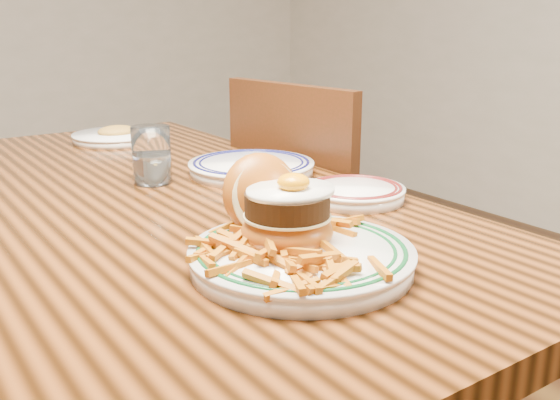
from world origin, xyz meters
TOP-DOWN VIEW (x-y plane):
  - table at (0.00, 0.00)m, footprint 0.85×1.60m
  - chair_right at (0.55, 0.13)m, footprint 0.49×0.49m
  - main_plate at (0.03, -0.46)m, footprint 0.31×0.33m
  - side_plate at (0.31, -0.26)m, footprint 0.19×0.20m
  - rear_plate at (0.26, 0.03)m, footprint 0.28×0.28m
  - water_glass at (0.05, 0.08)m, footprint 0.08×0.08m
  - far_plate at (0.15, 0.57)m, footprint 0.25×0.25m

SIDE VIEW (x-z plane):
  - chair_right at x=0.55m, z-range 0.03..0.97m
  - table at x=0.00m, z-range 0.29..1.04m
  - far_plate at x=0.15m, z-range 0.74..0.79m
  - side_plate at x=0.31m, z-range 0.75..0.78m
  - rear_plate at x=0.26m, z-range 0.75..0.78m
  - main_plate at x=0.03m, z-range 0.72..0.87m
  - water_glass at x=0.05m, z-range 0.74..0.86m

